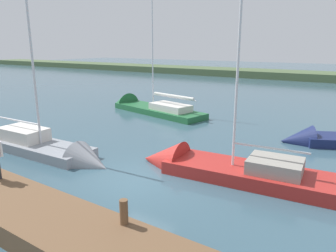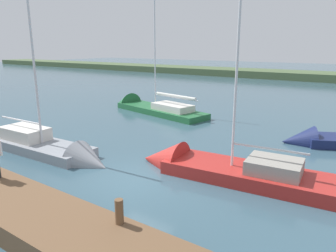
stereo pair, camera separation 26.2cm
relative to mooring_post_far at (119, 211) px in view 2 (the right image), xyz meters
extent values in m
plane|color=#385666|center=(2.59, -3.68, -1.06)|extent=(200.00, 200.00, 0.00)
cube|color=#4C603D|center=(2.59, -50.92, -1.06)|extent=(180.00, 8.00, 2.40)
cube|color=brown|center=(2.59, 0.81, -0.71)|extent=(25.94, 2.31, 0.70)
cylinder|color=brown|center=(0.00, 0.00, 0.00)|extent=(0.23, 0.23, 0.71)
cube|color=#236638|center=(9.60, -15.11, -0.99)|extent=(9.09, 4.17, 0.80)
cone|color=#236638|center=(14.48, -16.15, -0.99)|extent=(2.59, 2.78, 2.38)
cube|color=silver|center=(8.17, -14.80, -0.34)|extent=(3.61, 2.36, 0.51)
cylinder|color=silver|center=(10.17, -15.23, 4.11)|extent=(0.10, 0.10, 9.42)
cylinder|color=silver|center=(7.87, -14.74, 0.47)|extent=(4.61, 1.06, 0.08)
cylinder|color=silver|center=(7.87, -14.74, 0.59)|extent=(4.18, 1.09, 0.21)
cone|color=navy|center=(-1.79, -12.79, -0.97)|extent=(2.38, 2.47, 1.92)
cube|color=#B22823|center=(-1.24, -6.23, -0.96)|extent=(7.10, 2.83, 0.91)
cone|color=#B22823|center=(2.75, -5.85, -0.96)|extent=(2.17, 2.36, 2.19)
cube|color=gray|center=(-2.32, -6.33, -0.23)|extent=(2.19, 1.82, 0.55)
cylinder|color=silver|center=(-0.62, -6.17, 4.11)|extent=(0.10, 0.10, 9.24)
cylinder|color=silver|center=(-2.08, -6.31, 0.47)|extent=(2.94, 0.36, 0.08)
cube|color=gray|center=(9.42, -3.61, -1.05)|extent=(7.16, 2.35, 0.97)
cone|color=gray|center=(5.38, -3.80, -1.05)|extent=(1.92, 2.11, 2.03)
cube|color=silver|center=(10.28, -3.57, -0.23)|extent=(2.73, 1.62, 0.66)
cylinder|color=silver|center=(8.90, -3.64, 3.35)|extent=(0.11, 0.11, 7.82)
cylinder|color=silver|center=(10.58, -3.56, 0.45)|extent=(3.35, 0.24, 0.09)
cylinder|color=white|center=(5.69, 0.11, 0.77)|extent=(0.09, 0.09, 0.55)
camera|label=1|loc=(-5.29, 5.79, 4.38)|focal=33.91mm
camera|label=2|loc=(-5.51, 5.65, 4.38)|focal=33.91mm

